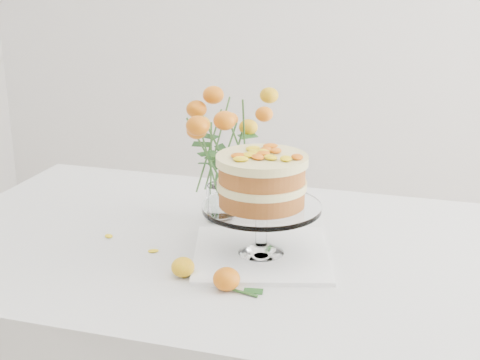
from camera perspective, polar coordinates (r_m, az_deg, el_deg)
name	(u,v)px	position (r m, az deg, el deg)	size (l,w,h in m)	color
table	(216,272)	(1.65, -2.05, -7.84)	(1.43, 0.93, 0.76)	tan
napkin	(261,254)	(1.54, 1.81, -6.34)	(0.30, 0.30, 0.01)	white
cake_stand	(262,186)	(1.48, 1.87, -0.48)	(0.27, 0.27, 0.24)	white
rose_vase	(221,136)	(1.68, -1.65, 3.75)	(0.33, 0.33, 0.38)	white
loose_rose_near	(183,267)	(1.45, -4.88, -7.43)	(0.09, 0.05, 0.04)	#FBA215
loose_rose_far	(227,279)	(1.38, -1.15, -8.46)	(0.10, 0.06, 0.05)	#DB640A
stray_petal_a	(153,251)	(1.57, -7.42, -6.03)	(0.03, 0.02, 0.00)	yellow
stray_petal_b	(187,263)	(1.51, -4.52, -7.11)	(0.03, 0.02, 0.00)	yellow
stray_petal_c	(198,273)	(1.46, -3.61, -7.96)	(0.03, 0.02, 0.00)	yellow
stray_petal_d	(109,236)	(1.67, -11.13, -4.72)	(0.03, 0.02, 0.00)	yellow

